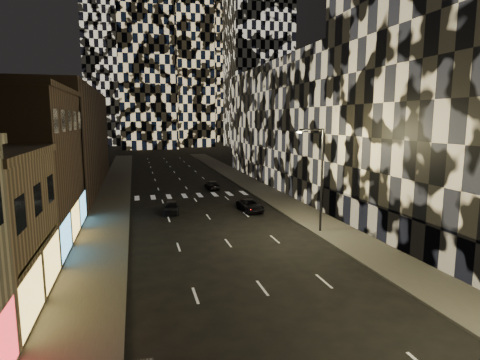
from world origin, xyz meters
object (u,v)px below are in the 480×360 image
car_dark_rightlane (250,206)px  car_dark_oncoming (212,185)px  streetlight_far (319,172)px  car_dark_midlane (171,207)px

car_dark_rightlane → car_dark_oncoming: bearing=91.3°
streetlight_far → car_dark_midlane: size_ratio=2.33×
car_dark_midlane → car_dark_rightlane: 8.45m
streetlight_far → car_dark_oncoming: streetlight_far is taller
streetlight_far → car_dark_rightlane: streetlight_far is taller
streetlight_far → car_dark_oncoming: 25.03m
car_dark_midlane → car_dark_oncoming: size_ratio=0.94×
car_dark_oncoming → car_dark_rightlane: size_ratio=0.91×
car_dark_midlane → car_dark_oncoming: car_dark_midlane is taller
car_dark_midlane → car_dark_oncoming: 15.24m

